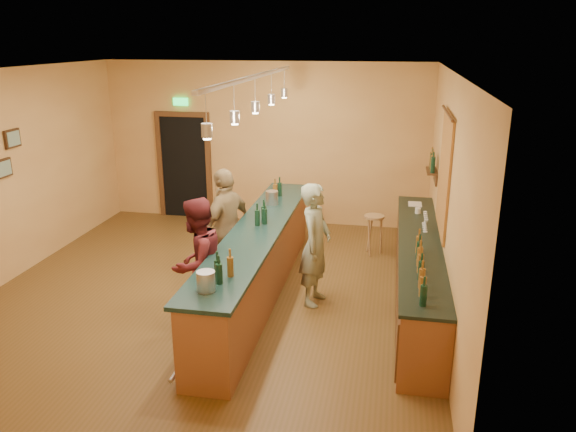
% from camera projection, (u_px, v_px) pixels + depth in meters
% --- Properties ---
extents(floor, '(7.00, 7.00, 0.00)m').
position_uv_depth(floor, '(213.00, 292.00, 8.39)').
color(floor, brown).
rests_on(floor, ground).
extents(ceiling, '(6.50, 7.00, 0.02)m').
position_uv_depth(ceiling, '(204.00, 71.00, 7.41)').
color(ceiling, silver).
rests_on(ceiling, wall_back).
extents(wall_back, '(6.50, 0.02, 3.20)m').
position_uv_depth(wall_back, '(265.00, 144.00, 11.17)').
color(wall_back, '#BC8246').
rests_on(wall_back, floor).
extents(wall_front, '(6.50, 0.02, 3.20)m').
position_uv_depth(wall_front, '(74.00, 296.00, 4.62)').
color(wall_front, '#BC8246').
rests_on(wall_front, floor).
extents(wall_left, '(0.02, 7.00, 3.20)m').
position_uv_depth(wall_left, '(3.00, 178.00, 8.47)').
color(wall_left, '#BC8246').
rests_on(wall_left, floor).
extents(wall_right, '(0.02, 7.00, 3.20)m').
position_uv_depth(wall_right, '(447.00, 200.00, 7.32)').
color(wall_right, '#BC8246').
rests_on(wall_right, floor).
extents(doorway, '(1.15, 0.09, 2.48)m').
position_uv_depth(doorway, '(185.00, 164.00, 11.60)').
color(doorway, black).
rests_on(doorway, wall_back).
extents(tapestry, '(0.03, 1.40, 1.60)m').
position_uv_depth(tapestry, '(444.00, 174.00, 7.63)').
color(tapestry, '#A13E20').
rests_on(tapestry, wall_right).
extents(bottle_shelf, '(0.17, 0.55, 0.54)m').
position_uv_depth(bottle_shelf, '(433.00, 164.00, 9.10)').
color(bottle_shelf, '#473215').
rests_on(bottle_shelf, wall_right).
extents(back_counter, '(0.60, 4.55, 1.27)m').
position_uv_depth(back_counter, '(418.00, 272.00, 7.88)').
color(back_counter, brown).
rests_on(back_counter, floor).
extents(tasting_bar, '(0.73, 5.10, 1.38)m').
position_uv_depth(tasting_bar, '(258.00, 257.00, 8.08)').
color(tasting_bar, brown).
rests_on(tasting_bar, floor).
extents(pendant_track, '(0.11, 4.60, 0.50)m').
position_uv_depth(pendant_track, '(255.00, 89.00, 7.35)').
color(pendant_track, silver).
rests_on(pendant_track, ceiling).
extents(bartender, '(0.52, 0.70, 1.75)m').
position_uv_depth(bartender, '(315.00, 245.00, 7.81)').
color(bartender, gray).
rests_on(bartender, floor).
extents(customer_a, '(0.90, 1.02, 1.73)m').
position_uv_depth(customer_a, '(197.00, 264.00, 7.17)').
color(customer_a, '#59191E').
rests_on(customer_a, floor).
extents(customer_b, '(0.80, 1.15, 1.82)m').
position_uv_depth(customer_b, '(227.00, 228.00, 8.38)').
color(customer_b, '#997A51').
rests_on(customer_b, floor).
extents(bar_stool, '(0.34, 0.34, 0.71)m').
position_uv_depth(bar_stool, '(374.00, 224.00, 9.67)').
color(bar_stool, '#996E45').
rests_on(bar_stool, floor).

